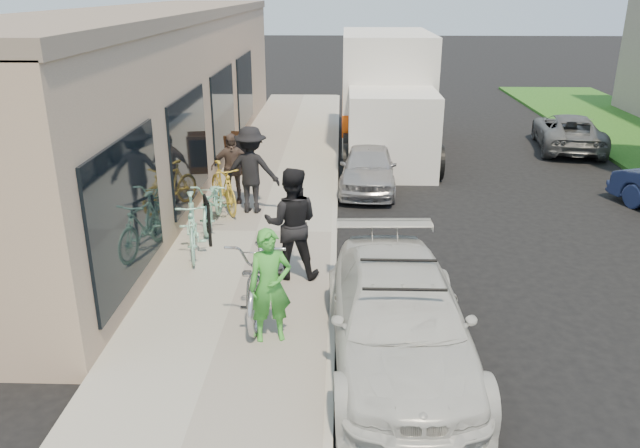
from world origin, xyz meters
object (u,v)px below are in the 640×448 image
object	(u,v)px
sandwich_board	(240,154)
cruiser_bike_b	(213,202)
bystander_a	(251,170)
bystander_b	(232,168)
moving_truck	(386,99)
cruiser_bike_a	(192,225)
woman_rider	(270,286)
tandem_bike	(263,269)
sedan_silver	(368,166)
cruiser_bike_c	(223,187)
bike_rack	(207,215)
sedan_white	(399,319)
far_car_gray	(568,132)
man_standing	(291,223)

from	to	relation	value
sandwich_board	cruiser_bike_b	world-z (taller)	sandwich_board
bystander_a	bystander_b	bearing A→B (deg)	-43.93
moving_truck	cruiser_bike_a	world-z (taller)	moving_truck
woman_rider	tandem_bike	bearing A→B (deg)	90.54
moving_truck	woman_rider	size ratio (longest dim) A/B	4.38
sedan_silver	bystander_a	size ratio (longest dim) A/B	1.81
woman_rider	bystander_b	bearing A→B (deg)	91.54
tandem_bike	cruiser_bike_a	world-z (taller)	tandem_bike
cruiser_bike_b	cruiser_bike_c	bearing A→B (deg)	87.29
cruiser_bike_a	woman_rider	bearing A→B (deg)	-71.67
sandwich_board	woman_rider	world-z (taller)	woman_rider
moving_truck	woman_rider	xyz separation A→B (m)	(-2.32, -11.64, -0.58)
moving_truck	cruiser_bike_c	xyz separation A→B (m)	(-3.91, -6.32, -0.86)
woman_rider	bike_rack	bearing A→B (deg)	101.59
sedan_white	bystander_b	distance (m)	6.92
sedan_white	cruiser_bike_a	xyz separation A→B (m)	(-3.45, 3.22, 0.04)
woman_rider	cruiser_bike_a	world-z (taller)	woman_rider
cruiser_bike_b	far_car_gray	bearing A→B (deg)	36.61
man_standing	cruiser_bike_b	size ratio (longest dim) A/B	1.01
sandwich_board	man_standing	xyz separation A→B (m)	(1.81, -6.11, 0.41)
cruiser_bike_c	cruiser_bike_b	bearing A→B (deg)	-119.17
far_car_gray	man_standing	world-z (taller)	man_standing
bike_rack	cruiser_bike_a	distance (m)	0.60
woman_rider	cruiser_bike_a	xyz separation A→B (m)	(-1.73, 2.92, -0.27)
bystander_b	sedan_silver	bearing A→B (deg)	18.51
tandem_bike	cruiser_bike_c	world-z (taller)	tandem_bike
sedan_silver	cruiser_bike_a	distance (m)	5.62
moving_truck	bystander_b	distance (m)	6.96
tandem_bike	cruiser_bike_c	size ratio (longest dim) A/B	1.41
sedan_white	cruiser_bike_c	bearing A→B (deg)	118.49
far_car_gray	cruiser_bike_a	world-z (taller)	cruiser_bike_a
moving_truck	man_standing	bearing A→B (deg)	-102.45
cruiser_bike_c	sedan_silver	bearing A→B (deg)	5.80
far_car_gray	cruiser_bike_a	xyz separation A→B (m)	(-9.70, -8.79, 0.14)
cruiser_bike_c	moving_truck	bearing A→B (deg)	30.92
far_car_gray	sedan_white	bearing A→B (deg)	72.15
sandwich_board	woman_rider	distance (m)	8.30
cruiser_bike_a	man_standing	bearing A→B (deg)	-38.06
cruiser_bike_a	bystander_b	world-z (taller)	bystander_b
sedan_silver	man_standing	xyz separation A→B (m)	(-1.50, -5.40, 0.52)
sandwich_board	man_standing	world-z (taller)	man_standing
sandwich_board	cruiser_bike_c	bearing A→B (deg)	-78.65
far_car_gray	cruiser_bike_c	xyz separation A→B (m)	(-9.57, -6.40, 0.12)
sedan_white	moving_truck	xyz separation A→B (m)	(0.60, 11.93, 0.89)
cruiser_bike_a	cruiser_bike_b	size ratio (longest dim) A/B	0.96
sandwich_board	sedan_silver	distance (m)	3.38
cruiser_bike_b	bystander_b	distance (m)	1.52
sedan_white	woman_rider	size ratio (longest dim) A/B	2.80
cruiser_bike_b	cruiser_bike_c	world-z (taller)	cruiser_bike_c
bike_rack	sedan_white	size ratio (longest dim) A/B	0.19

